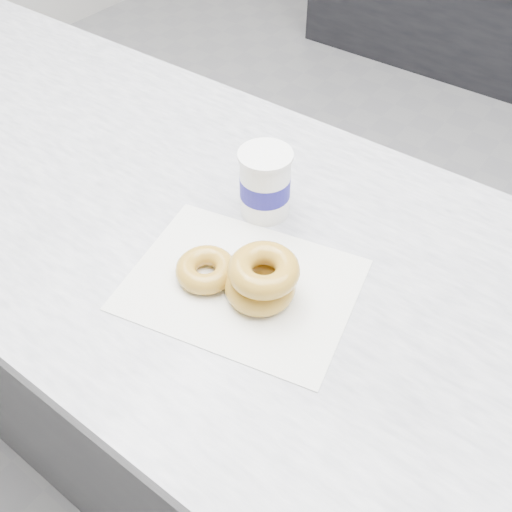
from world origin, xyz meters
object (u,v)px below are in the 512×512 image
(donut_stack, at_px, (262,278))
(coffee_cup, at_px, (265,183))
(counter, at_px, (198,354))
(donut_single, at_px, (206,270))

(donut_stack, distance_m, coffee_cup, 0.19)
(counter, relative_size, donut_single, 32.66)
(donut_stack, bearing_deg, donut_single, -166.82)
(donut_single, xyz_separation_m, donut_stack, (0.09, 0.02, 0.02))
(donut_single, relative_size, coffee_cup, 0.77)
(donut_single, bearing_deg, coffee_cup, 96.10)
(donut_single, bearing_deg, donut_stack, 13.18)
(donut_single, distance_m, donut_stack, 0.10)
(donut_single, height_order, coffee_cup, coffee_cup)
(counter, height_order, donut_single, donut_single)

